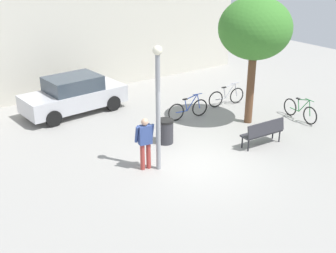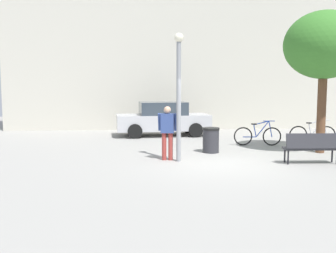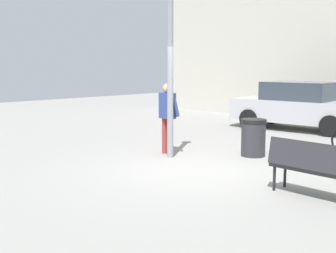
{
  "view_description": "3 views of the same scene",
  "coord_description": "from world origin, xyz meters",
  "px_view_note": "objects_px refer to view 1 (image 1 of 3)",
  "views": [
    {
      "loc": [
        -7.65,
        -9.38,
        6.33
      ],
      "look_at": [
        -0.68,
        0.61,
        1.22
      ],
      "focal_mm": 45.58,
      "sensor_mm": 36.0,
      "label": 1
    },
    {
      "loc": [
        -2.34,
        -11.2,
        2.32
      ],
      "look_at": [
        -1.51,
        0.42,
        1.07
      ],
      "focal_mm": 41.39,
      "sensor_mm": 36.0,
      "label": 2
    },
    {
      "loc": [
        5.91,
        -6.84,
        2.13
      ],
      "look_at": [
        -1.23,
        0.36,
        0.71
      ],
      "focal_mm": 48.23,
      "sensor_mm": 36.0,
      "label": 3
    }
  ],
  "objects_px": {
    "bicycle_silver": "(227,97)",
    "parked_car_silver": "(74,95)",
    "bicycle_blue": "(188,109)",
    "lamppost": "(158,100)",
    "plaza_tree": "(255,29)",
    "bicycle_green": "(300,111)",
    "trash_bin": "(165,131)",
    "park_bench": "(264,131)",
    "person_by_lamppost": "(145,140)"
  },
  "relations": [
    {
      "from": "park_bench",
      "to": "bicycle_silver",
      "type": "distance_m",
      "value": 4.2
    },
    {
      "from": "lamppost",
      "to": "trash_bin",
      "type": "relative_size",
      "value": 4.46
    },
    {
      "from": "bicycle_blue",
      "to": "parked_car_silver",
      "type": "bearing_deg",
      "value": 137.24
    },
    {
      "from": "lamppost",
      "to": "park_bench",
      "type": "bearing_deg",
      "value": -9.72
    },
    {
      "from": "lamppost",
      "to": "trash_bin",
      "type": "height_order",
      "value": "lamppost"
    },
    {
      "from": "parked_car_silver",
      "to": "person_by_lamppost",
      "type": "bearing_deg",
      "value": -91.96
    },
    {
      "from": "plaza_tree",
      "to": "parked_car_silver",
      "type": "xyz_separation_m",
      "value": [
        -5.14,
        4.88,
        -2.85
      ]
    },
    {
      "from": "bicycle_blue",
      "to": "park_bench",
      "type": "bearing_deg",
      "value": -81.29
    },
    {
      "from": "lamppost",
      "to": "parked_car_silver",
      "type": "bearing_deg",
      "value": 91.19
    },
    {
      "from": "parked_car_silver",
      "to": "lamppost",
      "type": "bearing_deg",
      "value": -88.81
    },
    {
      "from": "person_by_lamppost",
      "to": "park_bench",
      "type": "xyz_separation_m",
      "value": [
        4.21,
        -0.9,
        -0.42
      ]
    },
    {
      "from": "trash_bin",
      "to": "lamppost",
      "type": "bearing_deg",
      "value": -130.78
    },
    {
      "from": "lamppost",
      "to": "bicycle_green",
      "type": "xyz_separation_m",
      "value": [
        6.88,
        0.21,
        -1.87
      ]
    },
    {
      "from": "park_bench",
      "to": "bicycle_green",
      "type": "relative_size",
      "value": 0.9
    },
    {
      "from": "person_by_lamppost",
      "to": "park_bench",
      "type": "height_order",
      "value": "person_by_lamppost"
    },
    {
      "from": "plaza_tree",
      "to": "bicycle_green",
      "type": "xyz_separation_m",
      "value": [
        1.87,
        -0.98,
        -3.24
      ]
    },
    {
      "from": "bicycle_silver",
      "to": "trash_bin",
      "type": "height_order",
      "value": "bicycle_silver"
    },
    {
      "from": "park_bench",
      "to": "plaza_tree",
      "type": "distance_m",
      "value": 3.77
    },
    {
      "from": "person_by_lamppost",
      "to": "parked_car_silver",
      "type": "relative_size",
      "value": 0.39
    },
    {
      "from": "bicycle_green",
      "to": "parked_car_silver",
      "type": "xyz_separation_m",
      "value": [
        -7.01,
        5.86,
        0.39
      ]
    },
    {
      "from": "lamppost",
      "to": "bicycle_silver",
      "type": "distance_m",
      "value": 6.72
    },
    {
      "from": "bicycle_blue",
      "to": "bicycle_silver",
      "type": "bearing_deg",
      "value": 6.94
    },
    {
      "from": "parked_car_silver",
      "to": "trash_bin",
      "type": "relative_size",
      "value": 5.02
    },
    {
      "from": "trash_bin",
      "to": "plaza_tree",
      "type": "bearing_deg",
      "value": -4.18
    },
    {
      "from": "plaza_tree",
      "to": "trash_bin",
      "type": "height_order",
      "value": "plaza_tree"
    },
    {
      "from": "bicycle_green",
      "to": "parked_car_silver",
      "type": "relative_size",
      "value": 0.42
    },
    {
      "from": "plaza_tree",
      "to": "bicycle_blue",
      "type": "xyz_separation_m",
      "value": [
        -1.68,
        1.68,
        -3.24
      ]
    },
    {
      "from": "parked_car_silver",
      "to": "trash_bin",
      "type": "xyz_separation_m",
      "value": [
        1.39,
        -4.61,
        -0.34
      ]
    },
    {
      "from": "person_by_lamppost",
      "to": "trash_bin",
      "type": "xyz_separation_m",
      "value": [
        1.59,
        1.23,
        -0.53
      ]
    },
    {
      "from": "person_by_lamppost",
      "to": "bicycle_silver",
      "type": "xyz_separation_m",
      "value": [
        5.97,
        2.91,
        -0.58
      ]
    },
    {
      "from": "plaza_tree",
      "to": "bicycle_green",
      "type": "height_order",
      "value": "plaza_tree"
    },
    {
      "from": "trash_bin",
      "to": "parked_car_silver",
      "type": "bearing_deg",
      "value": 106.75
    },
    {
      "from": "trash_bin",
      "to": "bicycle_blue",
      "type": "bearing_deg",
      "value": 34.02
    },
    {
      "from": "lamppost",
      "to": "park_bench",
      "type": "xyz_separation_m",
      "value": [
        3.88,
        -0.66,
        -1.71
      ]
    },
    {
      "from": "park_bench",
      "to": "bicycle_blue",
      "type": "distance_m",
      "value": 3.57
    },
    {
      "from": "park_bench",
      "to": "bicycle_silver",
      "type": "relative_size",
      "value": 0.9
    },
    {
      "from": "bicycle_silver",
      "to": "parked_car_silver",
      "type": "distance_m",
      "value": 6.48
    },
    {
      "from": "lamppost",
      "to": "trash_bin",
      "type": "bearing_deg",
      "value": 49.22
    },
    {
      "from": "bicycle_silver",
      "to": "trash_bin",
      "type": "xyz_separation_m",
      "value": [
        -4.38,
        -1.68,
        0.05
      ]
    },
    {
      "from": "plaza_tree",
      "to": "bicycle_green",
      "type": "relative_size",
      "value": 2.66
    },
    {
      "from": "bicycle_green",
      "to": "trash_bin",
      "type": "distance_m",
      "value": 5.76
    },
    {
      "from": "park_bench",
      "to": "plaza_tree",
      "type": "height_order",
      "value": "plaza_tree"
    },
    {
      "from": "bicycle_blue",
      "to": "parked_car_silver",
      "type": "height_order",
      "value": "parked_car_silver"
    },
    {
      "from": "park_bench",
      "to": "bicycle_green",
      "type": "distance_m",
      "value": 3.13
    },
    {
      "from": "person_by_lamppost",
      "to": "bicycle_green",
      "type": "height_order",
      "value": "person_by_lamppost"
    },
    {
      "from": "bicycle_green",
      "to": "lamppost",
      "type": "bearing_deg",
      "value": -178.28
    },
    {
      "from": "park_bench",
      "to": "plaza_tree",
      "type": "xyz_separation_m",
      "value": [
        1.14,
        1.85,
        3.08
      ]
    },
    {
      "from": "person_by_lamppost",
      "to": "parked_car_silver",
      "type": "bearing_deg",
      "value": 88.04
    },
    {
      "from": "person_by_lamppost",
      "to": "bicycle_silver",
      "type": "distance_m",
      "value": 6.66
    },
    {
      "from": "plaza_tree",
      "to": "park_bench",
      "type": "bearing_deg",
      "value": -121.5
    }
  ]
}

